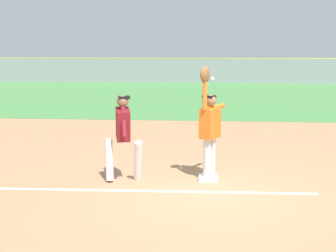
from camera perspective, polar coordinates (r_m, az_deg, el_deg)
name	(u,v)px	position (r m, az deg, el deg)	size (l,w,h in m)	color
ground_plane	(212,196)	(8.22, 5.67, -8.82)	(75.58, 75.58, 0.00)	tan
outfield_grass	(207,96)	(24.68, 4.97, 3.88)	(43.27, 17.02, 0.01)	#4C8C47
first_base	(208,178)	(9.16, 5.14, -6.56)	(0.38, 0.38, 0.08)	white
fielder	(210,125)	(8.96, 5.29, 0.16)	(0.56, 0.82, 2.28)	silver
runner	(123,132)	(8.88, -5.72, -0.75)	(0.83, 0.84, 1.72)	white
baseball	(212,79)	(8.75, 5.65, 6.00)	(0.07, 0.07, 0.07)	white
outfield_fence	(206,71)	(33.10, 4.91, 7.02)	(43.35, 0.08, 1.83)	#93999E
parked_car_red	(47,71)	(38.20, -15.17, 6.76)	(4.54, 2.39, 1.25)	#B21E1E
parked_car_white	(111,72)	(36.23, -7.26, 6.87)	(4.49, 2.28, 1.25)	white
parked_car_tan	(184,72)	(36.09, 2.03, 6.93)	(4.57, 2.47, 1.25)	tan
parked_car_blue	(253,72)	(35.47, 10.79, 6.70)	(4.45, 2.21, 1.25)	#23389E
parked_car_black	(327,73)	(36.67, 19.59, 6.41)	(4.44, 2.20, 1.25)	black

